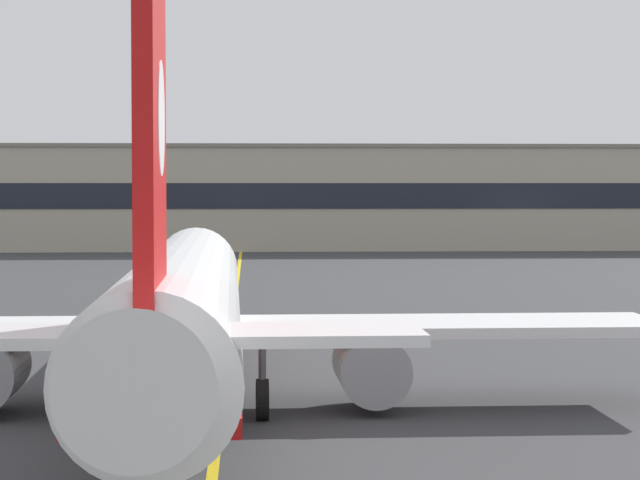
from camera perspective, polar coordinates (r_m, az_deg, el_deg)
name	(u,v)px	position (r m, az deg, el deg)	size (l,w,h in m)	color
taxiway_centreline	(229,347)	(59.81, -3.99, -4.67)	(0.30, 180.00, 0.01)	yellow
airliner_foreground	(181,308)	(42.91, -6.07, -2.97)	(32.06, 41.44, 11.65)	white
terminal_building	(305,197)	(149.27, -0.67, 1.88)	(129.96, 12.40, 11.87)	#B2A893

